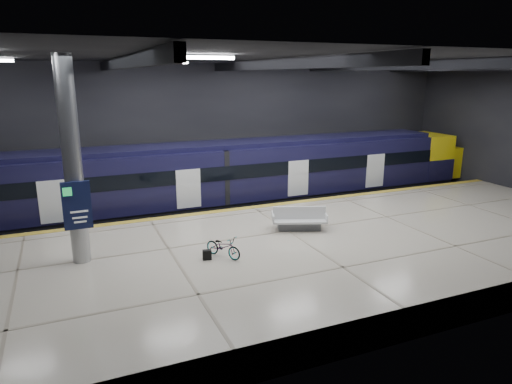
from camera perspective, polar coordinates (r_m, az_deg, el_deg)
ground at (r=20.14m, az=2.73°, el=-6.95°), size 30.00×30.00×0.00m
room_shell at (r=18.83m, az=2.94°, el=9.49°), size 30.10×16.10×8.05m
platform at (r=17.88m, az=6.26°, el=-7.96°), size 30.00×11.00×1.10m
safety_strip at (r=22.16m, az=-0.31°, el=-1.90°), size 30.00×0.40×0.01m
rails at (r=24.91m, az=-2.76°, el=-2.53°), size 30.00×1.52×0.16m
train at (r=25.12m, az=1.36°, el=2.30°), size 29.40×2.84×3.79m
bench at (r=19.00m, az=5.41°, el=-3.69°), size 2.43×1.67×0.99m
bicycle at (r=16.15m, az=-4.11°, el=-6.82°), size 1.22×1.53×0.78m
pannier_bag at (r=16.07m, az=-6.14°, el=-7.81°), size 0.33×0.23×0.35m
info_column at (r=16.10m, az=-21.94°, el=3.11°), size 0.90×0.78×6.90m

